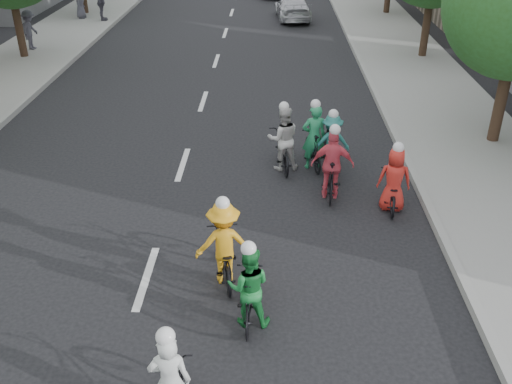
{
  "coord_description": "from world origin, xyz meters",
  "views": [
    {
      "loc": [
        2.38,
        -8.8,
        6.78
      ],
      "look_at": [
        2.08,
        1.69,
        1.0
      ],
      "focal_mm": 40.0,
      "sensor_mm": 36.0,
      "label": 1
    }
  ],
  "objects_px": {
    "cyclist_3": "(332,170)",
    "cyclist_1": "(249,291)",
    "cyclist_7": "(331,145)",
    "follow_car_lead": "(293,8)",
    "spectator_0": "(30,30)",
    "cyclist_6": "(283,145)",
    "cyclist_2": "(224,249)",
    "spectator_2": "(80,3)",
    "spectator_1": "(101,2)",
    "cyclist_4": "(393,185)",
    "cyclist_5": "(313,144)"
  },
  "relations": [
    {
      "from": "spectator_0",
      "to": "follow_car_lead",
      "type": "bearing_deg",
      "value": -56.44
    },
    {
      "from": "cyclist_2",
      "to": "spectator_2",
      "type": "distance_m",
      "value": 24.44
    },
    {
      "from": "cyclist_3",
      "to": "cyclist_7",
      "type": "bearing_deg",
      "value": -89.32
    },
    {
      "from": "cyclist_4",
      "to": "follow_car_lead",
      "type": "height_order",
      "value": "cyclist_4"
    },
    {
      "from": "cyclist_2",
      "to": "cyclist_6",
      "type": "height_order",
      "value": "cyclist_6"
    },
    {
      "from": "spectator_0",
      "to": "cyclist_6",
      "type": "bearing_deg",
      "value": -133.74
    },
    {
      "from": "spectator_0",
      "to": "cyclist_7",
      "type": "bearing_deg",
      "value": -130.53
    },
    {
      "from": "cyclist_4",
      "to": "spectator_2",
      "type": "relative_size",
      "value": 1.06
    },
    {
      "from": "cyclist_1",
      "to": "cyclist_2",
      "type": "distance_m",
      "value": 1.28
    },
    {
      "from": "cyclist_2",
      "to": "cyclist_3",
      "type": "distance_m",
      "value": 4.06
    },
    {
      "from": "cyclist_3",
      "to": "cyclist_6",
      "type": "relative_size",
      "value": 1.01
    },
    {
      "from": "cyclist_2",
      "to": "cyclist_7",
      "type": "height_order",
      "value": "cyclist_2"
    },
    {
      "from": "cyclist_4",
      "to": "spectator_2",
      "type": "bearing_deg",
      "value": -48.95
    },
    {
      "from": "cyclist_2",
      "to": "spectator_2",
      "type": "height_order",
      "value": "cyclist_2"
    },
    {
      "from": "spectator_1",
      "to": "cyclist_3",
      "type": "bearing_deg",
      "value": -159.89
    },
    {
      "from": "cyclist_7",
      "to": "spectator_2",
      "type": "height_order",
      "value": "spectator_2"
    },
    {
      "from": "cyclist_5",
      "to": "spectator_2",
      "type": "bearing_deg",
      "value": -67.22
    },
    {
      "from": "spectator_2",
      "to": "cyclist_3",
      "type": "bearing_deg",
      "value": -150.41
    },
    {
      "from": "cyclist_4",
      "to": "cyclist_5",
      "type": "relative_size",
      "value": 0.89
    },
    {
      "from": "cyclist_2",
      "to": "follow_car_lead",
      "type": "xyz_separation_m",
      "value": [
        1.93,
        23.28,
        -0.07
      ]
    },
    {
      "from": "cyclist_3",
      "to": "spectator_0",
      "type": "height_order",
      "value": "cyclist_3"
    },
    {
      "from": "spectator_1",
      "to": "cyclist_2",
      "type": "bearing_deg",
      "value": -168.84
    },
    {
      "from": "cyclist_4",
      "to": "spectator_1",
      "type": "xyz_separation_m",
      "value": [
        -11.88,
        19.19,
        0.5
      ]
    },
    {
      "from": "cyclist_3",
      "to": "spectator_1",
      "type": "relative_size",
      "value": 1.01
    },
    {
      "from": "cyclist_1",
      "to": "cyclist_5",
      "type": "xyz_separation_m",
      "value": [
        1.46,
        6.13,
        0.03
      ]
    },
    {
      "from": "cyclist_2",
      "to": "cyclist_4",
      "type": "xyz_separation_m",
      "value": [
        3.67,
        2.8,
        -0.08
      ]
    },
    {
      "from": "follow_car_lead",
      "to": "spectator_1",
      "type": "bearing_deg",
      "value": 1.58
    },
    {
      "from": "cyclist_7",
      "to": "follow_car_lead",
      "type": "xyz_separation_m",
      "value": [
        -0.5,
        18.38,
        -0.06
      ]
    },
    {
      "from": "cyclist_4",
      "to": "cyclist_5",
      "type": "distance_m",
      "value": 2.75
    },
    {
      "from": "cyclist_7",
      "to": "spectator_2",
      "type": "bearing_deg",
      "value": -62.42
    },
    {
      "from": "cyclist_3",
      "to": "cyclist_6",
      "type": "bearing_deg",
      "value": -48.17
    },
    {
      "from": "cyclist_4",
      "to": "spectator_0",
      "type": "distance_m",
      "value": 18.91
    },
    {
      "from": "spectator_0",
      "to": "spectator_2",
      "type": "distance_m",
      "value": 6.42
    },
    {
      "from": "cyclist_1",
      "to": "cyclist_7",
      "type": "bearing_deg",
      "value": -106.45
    },
    {
      "from": "cyclist_5",
      "to": "spectator_2",
      "type": "distance_m",
      "value": 20.98
    },
    {
      "from": "cyclist_3",
      "to": "cyclist_7",
      "type": "relative_size",
      "value": 0.96
    },
    {
      "from": "spectator_2",
      "to": "cyclist_7",
      "type": "bearing_deg",
      "value": -147.94
    },
    {
      "from": "cyclist_2",
      "to": "cyclist_1",
      "type": "bearing_deg",
      "value": 103.59
    },
    {
      "from": "cyclist_7",
      "to": "spectator_1",
      "type": "distance_m",
      "value": 20.14
    },
    {
      "from": "cyclist_3",
      "to": "cyclist_4",
      "type": "relative_size",
      "value": 1.11
    },
    {
      "from": "cyclist_1",
      "to": "cyclist_5",
      "type": "height_order",
      "value": "cyclist_5"
    },
    {
      "from": "cyclist_2",
      "to": "spectator_2",
      "type": "relative_size",
      "value": 1.14
    },
    {
      "from": "cyclist_6",
      "to": "follow_car_lead",
      "type": "height_order",
      "value": "cyclist_6"
    },
    {
      "from": "cyclist_1",
      "to": "cyclist_6",
      "type": "distance_m",
      "value": 6.07
    },
    {
      "from": "cyclist_4",
      "to": "spectator_2",
      "type": "height_order",
      "value": "spectator_2"
    },
    {
      "from": "cyclist_6",
      "to": "follow_car_lead",
      "type": "distance_m",
      "value": 18.43
    },
    {
      "from": "cyclist_3",
      "to": "cyclist_1",
      "type": "bearing_deg",
      "value": 73.23
    },
    {
      "from": "cyclist_3",
      "to": "follow_car_lead",
      "type": "xyz_separation_m",
      "value": [
        -0.38,
        19.94,
        -0.09
      ]
    },
    {
      "from": "follow_car_lead",
      "to": "spectator_0",
      "type": "relative_size",
      "value": 2.47
    },
    {
      "from": "spectator_1",
      "to": "cyclist_6",
      "type": "bearing_deg",
      "value": -160.62
    }
  ]
}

